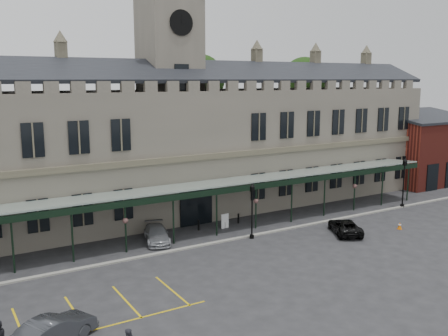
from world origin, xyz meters
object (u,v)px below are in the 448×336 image
car_left_b (54,331)px  car_taxi (157,234)px  lamp_post_right (404,178)px  clock_tower (170,78)px  car_van (345,227)px  lamp_post_mid (252,206)px  sign_board (225,221)px  traffic_cone (400,226)px  station_building (172,148)px

car_left_b → car_taxi: car_left_b is taller
lamp_post_right → car_left_b: lamp_post_right is taller
clock_tower → car_van: bearing=-55.3°
lamp_post_mid → sign_board: (-0.44, 3.61, -2.15)m
traffic_cone → car_taxi: size_ratio=0.14×
car_taxi → lamp_post_right: bearing=10.5°
clock_tower → car_left_b: clock_tower is taller
lamp_post_right → car_van: size_ratio=1.15×
sign_board → car_taxi: bearing=178.8°
clock_tower → lamp_post_right: 25.69m
car_left_b → car_van: bearing=-103.2°
clock_tower → lamp_post_mid: bearing=-79.0°
clock_tower → traffic_cone: size_ratio=39.72×
clock_tower → car_van: size_ratio=5.51×
clock_tower → car_left_b: (-15.80, -19.87, -12.37)m
lamp_post_mid → traffic_cone: lamp_post_mid is taller
station_building → clock_tower: bearing=90.0°
car_left_b → lamp_post_right: bearing=-102.0°
station_building → car_van: size_ratio=13.34×
clock_tower → lamp_post_mid: size_ratio=5.27×
sign_board → car_van: bearing=-44.0°
lamp_post_right → sign_board: (-19.49, 3.16, -2.42)m
car_left_b → lamp_post_mid: bearing=-89.8°
station_building → traffic_cone: bearing=-46.3°
sign_board → lamp_post_right: bearing=-13.5°
lamp_post_mid → lamp_post_right: lamp_post_right is taller
car_left_b → sign_board: bearing=-80.6°
clock_tower → car_taxi: bearing=-123.0°
lamp_post_mid → car_van: (7.57, -3.03, -2.17)m
lamp_post_right → lamp_post_mid: bearing=-178.6°
traffic_cone → car_taxi: car_taxi is taller
car_van → lamp_post_mid: bearing=5.6°
clock_tower → sign_board: 14.57m
lamp_post_mid → clock_tower: bearing=101.0°
traffic_cone → sign_board: (-13.09, 8.19, 0.33)m
clock_tower → station_building: bearing=-90.0°
clock_tower → car_van: (9.69, -13.98, -12.49)m
lamp_post_mid → lamp_post_right: 19.07m
sign_board → station_building: bearing=98.8°
traffic_cone → car_van: bearing=163.1°
car_taxi → car_left_b: bearing=-115.0°
lamp_post_mid → sign_board: lamp_post_mid is taller
clock_tower → car_van: clock_tower is taller
car_taxi → car_van: bearing=-6.6°
lamp_post_right → station_building: bearing=153.8°
station_building → car_taxi: station_building is taller
clock_tower → lamp_post_right: size_ratio=4.80×
station_building → traffic_cone: 22.25m
traffic_cone → station_building: bearing=133.7°
traffic_cone → sign_board: size_ratio=0.48×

